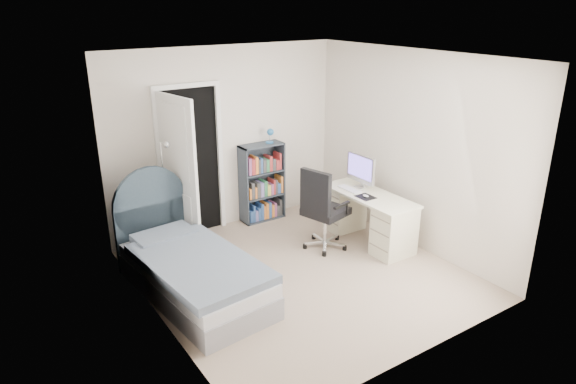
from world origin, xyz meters
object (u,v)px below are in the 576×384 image
desk (368,215)px  office_chair (322,206)px  bed (191,269)px  bookcase (262,185)px  floor_lamp (168,209)px  nightstand (152,224)px

desk → office_chair: bearing=168.1°
bed → bookcase: bookcase is taller
floor_lamp → office_chair: 1.92m
bed → nightstand: 1.23m
floor_lamp → desk: bearing=-25.5°
bookcase → bed: bearing=-142.5°
bookcase → office_chair: (0.12, -1.27, 0.08)m
floor_lamp → desk: (2.32, -1.11, -0.24)m
floor_lamp → office_chair: bearing=-30.3°
bed → floor_lamp: size_ratio=1.41×
floor_lamp → desk: 2.58m
desk → office_chair: 0.72m
office_chair → bookcase: bearing=95.2°
bed → desk: bed is taller
office_chair → nightstand: bearing=146.8°
floor_lamp → nightstand: bearing=124.9°
nightstand → desk: size_ratio=0.40×
bed → desk: (2.49, -0.10, 0.09)m
nightstand → bookcase: (1.69, 0.09, 0.17)m
office_chair → bed: bearing=-178.6°
bed → office_chair: 1.85m
bookcase → office_chair: 1.27m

